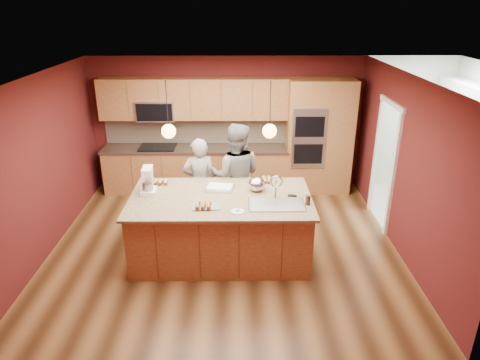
{
  "coord_description": "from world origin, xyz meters",
  "views": [
    {
      "loc": [
        0.21,
        -6.05,
        3.67
      ],
      "look_at": [
        0.25,
        -0.1,
        1.18
      ],
      "focal_mm": 32.0,
      "sensor_mm": 36.0,
      "label": 1
    }
  ],
  "objects_px": {
    "person_left": "(200,183)",
    "person_right": "(236,176)",
    "island": "(222,226)",
    "stand_mixer": "(148,182)",
    "mixing_bowl": "(257,184)"
  },
  "relations": [
    {
      "from": "person_left",
      "to": "person_right",
      "type": "height_order",
      "value": "person_right"
    },
    {
      "from": "island",
      "to": "person_right",
      "type": "xyz_separation_m",
      "value": [
        0.21,
        1.01,
        0.41
      ]
    },
    {
      "from": "stand_mixer",
      "to": "island",
      "type": "bearing_deg",
      "value": -11.5
    },
    {
      "from": "stand_mixer",
      "to": "mixing_bowl",
      "type": "bearing_deg",
      "value": -0.65
    },
    {
      "from": "person_left",
      "to": "mixing_bowl",
      "type": "relative_size",
      "value": 6.0
    },
    {
      "from": "person_left",
      "to": "stand_mixer",
      "type": "height_order",
      "value": "person_left"
    },
    {
      "from": "island",
      "to": "mixing_bowl",
      "type": "distance_m",
      "value": 0.83
    },
    {
      "from": "person_left",
      "to": "mixing_bowl",
      "type": "height_order",
      "value": "person_left"
    },
    {
      "from": "person_left",
      "to": "person_right",
      "type": "bearing_deg",
      "value": 171.13
    },
    {
      "from": "stand_mixer",
      "to": "mixing_bowl",
      "type": "distance_m",
      "value": 1.64
    },
    {
      "from": "island",
      "to": "mixing_bowl",
      "type": "relative_size",
      "value": 10.19
    },
    {
      "from": "person_left",
      "to": "stand_mixer",
      "type": "distance_m",
      "value": 1.15
    },
    {
      "from": "person_right",
      "to": "stand_mixer",
      "type": "bearing_deg",
      "value": 38.33
    },
    {
      "from": "island",
      "to": "person_left",
      "type": "height_order",
      "value": "person_left"
    },
    {
      "from": "person_right",
      "to": "mixing_bowl",
      "type": "distance_m",
      "value": 0.86
    }
  ]
}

